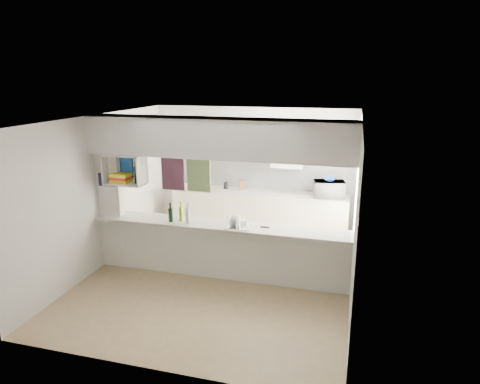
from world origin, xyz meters
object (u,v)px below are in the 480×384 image
(microwave, at_px, (329,189))
(dish_rack, at_px, (238,222))
(bowl, at_px, (329,179))
(wine_bottles, at_px, (180,214))

(microwave, height_order, dish_rack, microwave)
(bowl, relative_size, wine_bottles, 0.64)
(dish_rack, bearing_deg, microwave, 52.36)
(bowl, bearing_deg, microwave, -68.69)
(bowl, bearing_deg, wine_bottles, -135.78)
(bowl, distance_m, dish_rack, 2.50)
(dish_rack, bearing_deg, wine_bottles, 173.54)
(bowl, height_order, dish_rack, bowl)
(microwave, bearing_deg, dish_rack, 48.13)
(dish_rack, height_order, wine_bottles, wine_bottles)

